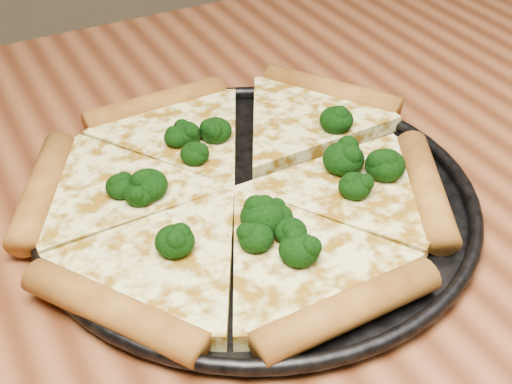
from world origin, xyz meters
name	(u,v)px	position (x,y,z in m)	size (l,w,h in m)	color
dining_table	(200,343)	(0.00, 0.00, 0.66)	(1.20, 0.90, 0.75)	brown
pizza_pan	(256,200)	(0.07, 0.04, 0.76)	(0.37, 0.37, 0.02)	black
pizza	(238,186)	(0.06, 0.05, 0.77)	(0.39, 0.35, 0.03)	#FFFB9C
broccoli_florets	(260,181)	(0.07, 0.03, 0.78)	(0.24, 0.21, 0.03)	black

